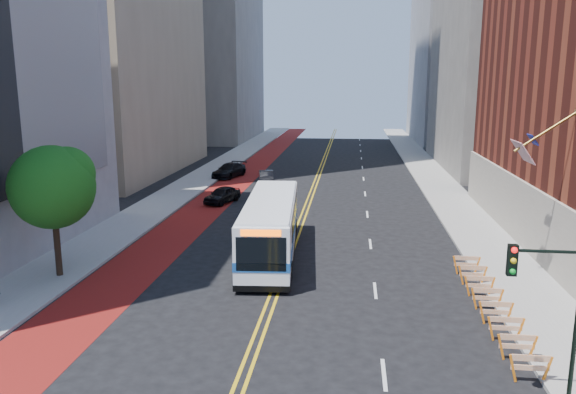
# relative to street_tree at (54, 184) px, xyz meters

# --- Properties ---
(ground) EXTENTS (160.00, 160.00, 0.00)m
(ground) POSITION_rel_street_tree_xyz_m (11.24, -6.04, -4.91)
(ground) COLOR black
(ground) RESTS_ON ground
(sidewalk_left) EXTENTS (4.00, 140.00, 0.15)m
(sidewalk_left) POSITION_rel_street_tree_xyz_m (-0.76, 23.96, -4.84)
(sidewalk_left) COLOR gray
(sidewalk_left) RESTS_ON ground
(sidewalk_right) EXTENTS (4.00, 140.00, 0.15)m
(sidewalk_right) POSITION_rel_street_tree_xyz_m (23.24, 23.96, -4.84)
(sidewalk_right) COLOR gray
(sidewalk_right) RESTS_ON ground
(bus_lane_paint) EXTENTS (3.60, 140.00, 0.01)m
(bus_lane_paint) POSITION_rel_street_tree_xyz_m (3.14, 23.96, -4.91)
(bus_lane_paint) COLOR maroon
(bus_lane_paint) RESTS_ON ground
(center_line_inner) EXTENTS (0.14, 140.00, 0.01)m
(center_line_inner) POSITION_rel_street_tree_xyz_m (11.06, 23.96, -4.91)
(center_line_inner) COLOR gold
(center_line_inner) RESTS_ON ground
(center_line_outer) EXTENTS (0.14, 140.00, 0.01)m
(center_line_outer) POSITION_rel_street_tree_xyz_m (11.42, 23.96, -4.91)
(center_line_outer) COLOR gold
(center_line_outer) RESTS_ON ground
(lane_dashes) EXTENTS (0.14, 98.20, 0.01)m
(lane_dashes) POSITION_rel_street_tree_xyz_m (16.04, 31.96, -4.90)
(lane_dashes) COLOR silver
(lane_dashes) RESTS_ON ground
(construction_barriers) EXTENTS (1.42, 10.91, 1.00)m
(construction_barriers) POSITION_rel_street_tree_xyz_m (20.84, -2.62, -4.24)
(construction_barriers) COLOR orange
(construction_barriers) RESTS_ON ground
(street_tree) EXTENTS (4.20, 4.20, 6.70)m
(street_tree) POSITION_rel_street_tree_xyz_m (0.00, 0.00, 0.00)
(street_tree) COLOR black
(street_tree) RESTS_ON sidewalk_left
(traffic_signal) EXTENTS (2.21, 0.34, 5.07)m
(traffic_signal) POSITION_rel_street_tree_xyz_m (20.66, -9.55, -1.19)
(traffic_signal) COLOR black
(traffic_signal) RESTS_ON sidewalk_right
(transit_bus) EXTENTS (3.59, 12.55, 3.41)m
(transit_bus) POSITION_rel_street_tree_xyz_m (10.23, 4.90, -3.13)
(transit_bus) COLOR white
(transit_bus) RESTS_ON ground
(car_a) EXTENTS (2.79, 4.29, 1.36)m
(car_a) POSITION_rel_street_tree_xyz_m (4.13, 18.78, -4.23)
(car_a) COLOR black
(car_a) RESTS_ON ground
(car_b) EXTENTS (2.08, 4.10, 1.29)m
(car_b) POSITION_rel_street_tree_xyz_m (6.43, 27.91, -4.27)
(car_b) COLOR black
(car_b) RESTS_ON ground
(car_c) EXTENTS (3.34, 5.40, 1.46)m
(car_c) POSITION_rel_street_tree_xyz_m (1.94, 31.40, -4.18)
(car_c) COLOR black
(car_c) RESTS_ON ground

